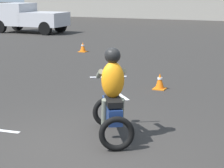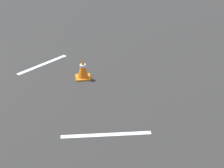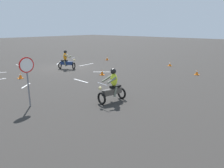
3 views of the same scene
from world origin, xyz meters
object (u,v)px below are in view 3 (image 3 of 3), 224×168
motorcycle_rider_background (113,87)px  traffic_cone_far_left (102,72)px  traffic_cone_near_left (107,58)px  traffic_cone_mid_center (197,72)px  traffic_cone_mid_left (20,76)px  traffic_cone_far_right (170,64)px  motorcycle_rider_foreground (66,61)px  stop_sign (27,72)px

motorcycle_rider_background → traffic_cone_far_left: size_ratio=3.80×
motorcycle_rider_background → traffic_cone_near_left: size_ratio=4.09×
traffic_cone_mid_center → traffic_cone_mid_left: size_ratio=0.94×
traffic_cone_mid_left → traffic_cone_far_right: bearing=155.2°
motorcycle_rider_foreground → traffic_cone_mid_left: size_ratio=3.79×
stop_sign → traffic_cone_mid_center: size_ratio=5.57×
motorcycle_rider_background → stop_sign: (3.08, -2.39, 0.91)m
traffic_cone_mid_center → traffic_cone_mid_left: 13.16m
motorcycle_rider_foreground → motorcycle_rider_background: (3.70, 8.75, 0.00)m
motorcycle_rider_foreground → stop_sign: size_ratio=0.72×
motorcycle_rider_foreground → motorcycle_rider_background: bearing=37.7°
motorcycle_rider_foreground → traffic_cone_mid_center: 10.82m
traffic_cone_mid_center → traffic_cone_far_right: size_ratio=1.12×
traffic_cone_mid_center → traffic_cone_mid_left: traffic_cone_mid_left is taller
traffic_cone_far_right → motorcycle_rider_foreground: bearing=-38.9°
motorcycle_rider_background → traffic_cone_far_left: (-4.01, -4.68, -0.52)m
motorcycle_rider_background → traffic_cone_mid_left: (0.74, -8.21, -0.51)m
motorcycle_rider_foreground → stop_sign: (6.78, 6.36, 0.91)m
motorcycle_rider_foreground → traffic_cone_far_left: motorcycle_rider_foreground is taller
stop_sign → traffic_cone_far_right: (-14.23, -0.33, -1.46)m
traffic_cone_far_right → traffic_cone_far_left: bearing=-15.3°
traffic_cone_mid_left → stop_sign: bearing=68.1°
motorcycle_rider_background → stop_sign: size_ratio=0.72×
traffic_cone_mid_left → traffic_cone_far_left: traffic_cone_mid_left is taller
stop_sign → traffic_cone_far_right: stop_sign is taller
traffic_cone_mid_center → traffic_cone_far_left: traffic_cone_far_left is taller
motorcycle_rider_background → traffic_cone_mid_center: (-8.94, 0.70, -0.53)m
traffic_cone_near_left → traffic_cone_far_left: bearing=40.5°
stop_sign → traffic_cone_far_left: bearing=-162.1°
motorcycle_rider_background → traffic_cone_mid_center: 8.99m
motorcycle_rider_foreground → stop_sign: bearing=13.8°
motorcycle_rider_foreground → traffic_cone_mid_left: 4.50m
motorcycle_rider_background → traffic_cone_far_right: bearing=-69.0°
motorcycle_rider_background → traffic_cone_far_left: bearing=-33.3°
traffic_cone_mid_center → traffic_cone_far_left: bearing=-47.5°
motorcycle_rider_foreground → traffic_cone_mid_left: (4.43, 0.54, -0.51)m
traffic_cone_mid_left → traffic_cone_far_left: size_ratio=1.00×
traffic_cone_mid_center → traffic_cone_far_right: (-2.21, -3.43, -0.02)m
motorcycle_rider_foreground → traffic_cone_near_left: motorcycle_rider_foreground is taller
traffic_cone_mid_center → traffic_cone_far_right: 4.08m
motorcycle_rider_foreground → traffic_cone_far_right: bearing=111.7°
motorcycle_rider_foreground → stop_sign: stop_sign is taller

